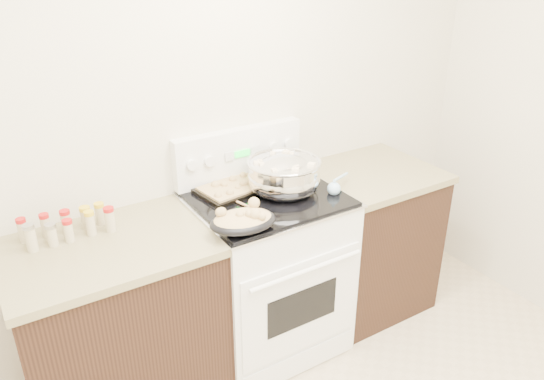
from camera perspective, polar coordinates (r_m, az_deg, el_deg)
room_shell at (r=1.24m, az=20.28°, el=2.65°), size 4.10×3.60×2.75m
counter_left at (r=2.74m, az=-16.04°, el=-13.78°), size 0.93×0.67×0.92m
counter_right at (r=3.37m, az=10.07°, el=-5.08°), size 0.73×0.67×0.92m
kitchen_range at (r=2.97m, az=-0.56°, el=-8.53°), size 0.78×0.73×1.22m
mixing_bowl at (r=2.76m, az=1.29°, el=1.55°), size 0.45×0.45×0.23m
roasting_pan at (r=2.42m, az=-3.14°, el=-3.24°), size 0.34×0.27×0.12m
baking_sheet at (r=2.80m, az=-4.26°, el=0.23°), size 0.40×0.30×0.06m
wooden_spoon at (r=2.54m, az=-1.58°, el=-2.69°), size 0.09×0.26×0.04m
blue_ladle at (r=2.79m, az=6.78°, el=0.32°), size 0.23×0.17×0.09m
spice_jars at (r=2.57m, az=-21.09°, el=-3.55°), size 0.40×0.15×0.13m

